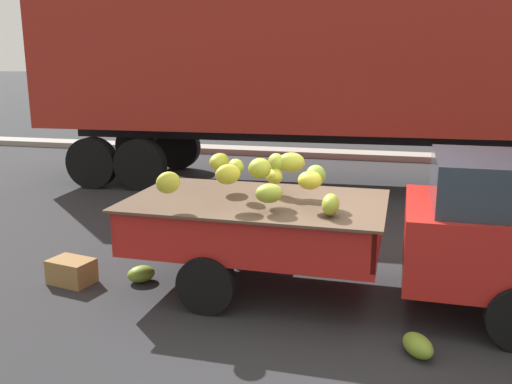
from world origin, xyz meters
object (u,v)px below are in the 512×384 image
fallen_banana_bunch_by_wheel (418,346)px  produce_crate (72,271)px  pickup_truck (443,229)px  fallen_banana_bunch_near_tailgate (141,274)px  semi_trailer (318,66)px

fallen_banana_bunch_by_wheel → produce_crate: (-4.05, 0.78, 0.05)m
pickup_truck → fallen_banana_bunch_by_wheel: size_ratio=14.17×
fallen_banana_bunch_near_tailgate → produce_crate: bearing=-163.3°
produce_crate → pickup_truck: bearing=5.2°
pickup_truck → fallen_banana_bunch_by_wheel: pickup_truck is taller
fallen_banana_bunch_near_tailgate → fallen_banana_bunch_by_wheel: fallen_banana_bunch_by_wheel is taller
fallen_banana_bunch_by_wheel → semi_trailer: bearing=105.4°
semi_trailer → fallen_banana_bunch_by_wheel: semi_trailer is taller
fallen_banana_bunch_near_tailgate → produce_crate: 0.84m
fallen_banana_bunch_near_tailgate → fallen_banana_bunch_by_wheel: size_ratio=0.93×
semi_trailer → produce_crate: semi_trailer is taller
fallen_banana_bunch_near_tailgate → produce_crate: (-0.80, -0.24, 0.05)m
pickup_truck → fallen_banana_bunch_near_tailgate: (-3.50, -0.15, -0.79)m
semi_trailer → fallen_banana_bunch_by_wheel: bearing=-77.1°
fallen_banana_bunch_near_tailgate → pickup_truck: bearing=2.4°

